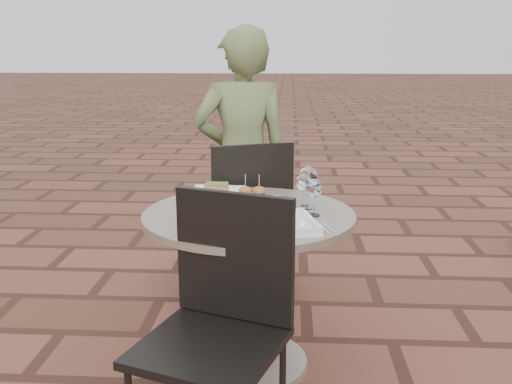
# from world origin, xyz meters

# --- Properties ---
(cafe_table) EXTENTS (0.90, 0.90, 0.73)m
(cafe_table) POSITION_xyz_m (-0.27, 0.16, 0.48)
(cafe_table) COLOR gray
(cafe_table) RESTS_ON ground
(chair_far) EXTENTS (0.58, 0.58, 0.93)m
(chair_far) POSITION_xyz_m (-0.33, 0.80, 0.55)
(chair_far) COLOR black
(chair_far) RESTS_ON ground
(chair_near) EXTENTS (0.56, 0.56, 0.93)m
(chair_near) POSITION_xyz_m (-0.33, -0.38, 0.55)
(chair_near) COLOR black
(chair_near) RESTS_ON ground
(diner) EXTENTS (0.63, 0.48, 1.53)m
(diner) POSITION_xyz_m (-0.38, 1.07, 0.77)
(diner) COLOR #5E6C3B
(diner) RESTS_ON ground
(plate_salmon) EXTENTS (0.25, 0.25, 0.07)m
(plate_salmon) POSITION_xyz_m (-0.44, 0.40, 0.75)
(plate_salmon) COLOR white
(plate_salmon) RESTS_ON cafe_table
(plate_sliders) EXTENTS (0.23, 0.23, 0.15)m
(plate_sliders) POSITION_xyz_m (-0.26, 0.23, 0.76)
(plate_sliders) COLOR white
(plate_sliders) RESTS_ON cafe_table
(plate_tuna) EXTENTS (0.35, 0.35, 0.03)m
(plate_tuna) POSITION_xyz_m (-0.15, -0.04, 0.75)
(plate_tuna) COLOR white
(plate_tuna) RESTS_ON cafe_table
(wine_glass_right) EXTENTS (0.07, 0.07, 0.16)m
(wine_glass_right) POSITION_xyz_m (-0.00, 0.13, 0.84)
(wine_glass_right) COLOR white
(wine_glass_right) RESTS_ON cafe_table
(wine_glass_mid) EXTENTS (0.06, 0.06, 0.15)m
(wine_glass_mid) POSITION_xyz_m (-0.04, 0.27, 0.83)
(wine_glass_mid) COLOR white
(wine_glass_mid) RESTS_ON cafe_table
(wine_glass_far) EXTENTS (0.08, 0.08, 0.19)m
(wine_glass_far) POSITION_xyz_m (-0.02, 0.25, 0.86)
(wine_glass_far) COLOR white
(wine_glass_far) RESTS_ON cafe_table
(steel_ramekin) EXTENTS (0.07, 0.07, 0.04)m
(steel_ramekin) POSITION_xyz_m (-0.51, 0.20, 0.75)
(steel_ramekin) COLOR silver
(steel_ramekin) RESTS_ON cafe_table
(cutlery_set) EXTENTS (0.12, 0.19, 0.00)m
(cutlery_set) POSITION_xyz_m (0.03, -0.03, 0.73)
(cutlery_set) COLOR silver
(cutlery_set) RESTS_ON cafe_table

